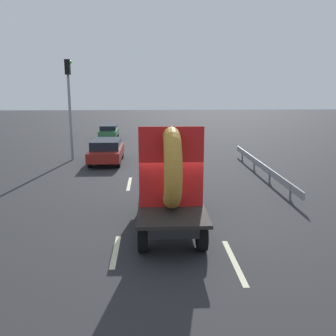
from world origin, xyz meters
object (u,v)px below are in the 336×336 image
oncoming_car (109,131)px  traffic_light (69,96)px  distant_sedan (106,150)px  flatbed_truck (169,177)px

oncoming_car → traffic_light: bearing=-97.4°
distant_sedan → traffic_light: (-2.28, 0.98, 3.24)m
oncoming_car → distant_sedan: bearing=-84.8°
flatbed_truck → oncoming_car: size_ratio=1.52×
flatbed_truck → distant_sedan: bearing=107.2°
oncoming_car → flatbed_truck: bearing=-78.8°
distant_sedan → traffic_light: traffic_light is taller
distant_sedan → traffic_light: bearing=156.7°
flatbed_truck → traffic_light: traffic_light is taller
flatbed_truck → oncoming_car: bearing=101.2°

